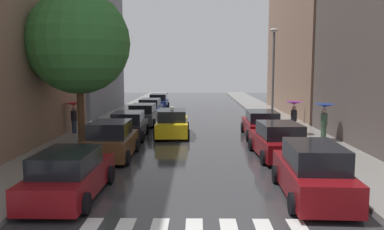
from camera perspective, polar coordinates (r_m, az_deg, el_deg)
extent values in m
cube|color=#323235|center=(31.19, 0.64, -0.75)|extent=(28.00, 72.00, 0.04)
cube|color=gray|center=(31.86, -11.13, -0.55)|extent=(3.00, 72.00, 0.15)
cube|color=gray|center=(31.83, 12.42, -0.59)|extent=(3.00, 72.00, 0.15)
cube|color=slate|center=(37.40, -16.67, 9.36)|extent=(6.00, 13.58, 11.87)
cube|color=maroon|center=(13.04, -17.55, -9.17)|extent=(1.87, 4.53, 0.75)
cube|color=black|center=(12.66, -17.99, -6.45)|extent=(1.63, 2.50, 0.62)
cylinder|color=black|center=(14.75, -19.04, -8.31)|extent=(0.23, 0.64, 0.64)
cylinder|color=black|center=(14.23, -12.04, -8.63)|extent=(0.23, 0.64, 0.64)
cylinder|color=black|center=(12.13, -24.01, -11.82)|extent=(0.23, 0.64, 0.64)
cylinder|color=black|center=(11.48, -15.53, -12.51)|extent=(0.23, 0.64, 0.64)
cube|color=brown|center=(18.17, -11.78, -4.36)|extent=(1.91, 4.09, 0.85)
cube|color=black|center=(17.84, -11.98, -2.05)|extent=(1.67, 2.25, 0.70)
cylinder|color=black|center=(19.72, -13.62, -4.36)|extent=(0.22, 0.64, 0.64)
cylinder|color=black|center=(19.35, -8.19, -4.45)|extent=(0.22, 0.64, 0.64)
cylinder|color=black|center=(17.18, -15.79, -6.08)|extent=(0.22, 0.64, 0.64)
cylinder|color=black|center=(16.76, -9.57, -6.23)|extent=(0.22, 0.64, 0.64)
cube|color=black|center=(23.24, -9.29, -1.99)|extent=(2.00, 4.42, 0.77)
cube|color=black|center=(22.93, -9.40, -0.34)|extent=(1.72, 2.45, 0.63)
cylinder|color=black|center=(24.82, -10.93, -2.03)|extent=(0.24, 0.65, 0.64)
cylinder|color=black|center=(24.57, -6.65, -2.04)|extent=(0.24, 0.65, 0.64)
cylinder|color=black|center=(22.03, -12.21, -3.17)|extent=(0.24, 0.65, 0.64)
cylinder|color=black|center=(21.75, -7.38, -3.20)|extent=(0.24, 0.65, 0.64)
cube|color=#474C51|center=(28.50, -7.19, -0.35)|extent=(1.95, 4.11, 0.76)
cube|color=black|center=(28.22, -7.28, 0.98)|extent=(1.69, 2.27, 0.62)
cylinder|color=black|center=(30.00, -8.54, -0.47)|extent=(0.23, 0.64, 0.64)
cylinder|color=black|center=(29.72, -5.00, -0.49)|extent=(0.23, 0.64, 0.64)
cylinder|color=black|center=(27.39, -9.56, -1.18)|extent=(0.23, 0.64, 0.64)
cylinder|color=black|center=(27.08, -5.69, -1.21)|extent=(0.23, 0.64, 0.64)
cube|color=navy|center=(33.65, -6.16, 0.74)|extent=(1.87, 4.37, 0.75)
cube|color=black|center=(33.37, -6.22, 1.87)|extent=(1.62, 2.42, 0.61)
cylinder|color=black|center=(35.22, -7.25, 0.62)|extent=(0.23, 0.64, 0.64)
cylinder|color=black|center=(34.97, -4.38, 0.61)|extent=(0.23, 0.64, 0.64)
cylinder|color=black|center=(32.41, -8.06, 0.07)|extent=(0.23, 0.64, 0.64)
cylinder|color=black|center=(32.15, -4.94, 0.06)|extent=(0.23, 0.64, 0.64)
cube|color=navy|center=(39.02, -4.94, 1.62)|extent=(1.90, 4.62, 0.80)
cube|color=black|center=(38.73, -4.97, 2.65)|extent=(1.63, 2.56, 0.65)
cylinder|color=black|center=(40.61, -6.03, 1.45)|extent=(0.24, 0.65, 0.64)
cylinder|color=black|center=(40.49, -3.53, 1.46)|extent=(0.24, 0.65, 0.64)
cylinder|color=black|center=(37.62, -6.44, 1.02)|extent=(0.24, 0.65, 0.64)
cylinder|color=black|center=(37.49, -3.75, 1.03)|extent=(0.24, 0.65, 0.64)
cube|color=maroon|center=(12.96, 17.26, -8.97)|extent=(1.95, 4.70, 0.88)
cube|color=black|center=(12.56, 17.64, -5.74)|extent=(1.65, 2.61, 0.72)
cylinder|color=black|center=(14.31, 12.28, -8.55)|extent=(0.25, 0.65, 0.64)
cylinder|color=black|center=(14.69, 19.13, -8.38)|extent=(0.25, 0.65, 0.64)
cylinder|color=black|center=(11.44, 14.72, -12.56)|extent=(0.25, 0.65, 0.64)
cylinder|color=black|center=(11.91, 23.20, -12.12)|extent=(0.25, 0.65, 0.64)
cube|color=maroon|center=(18.38, 12.57, -4.33)|extent=(2.15, 4.51, 0.80)
cube|color=black|center=(18.04, 12.80, -2.20)|extent=(1.82, 2.51, 0.65)
cylinder|color=black|center=(19.62, 8.73, -4.31)|extent=(0.25, 0.65, 0.64)
cylinder|color=black|center=(20.07, 14.22, -4.19)|extent=(0.25, 0.65, 0.64)
cylinder|color=black|center=(16.82, 10.55, -6.21)|extent=(0.25, 0.65, 0.64)
cylinder|color=black|center=(17.34, 16.89, -6.00)|extent=(0.25, 0.65, 0.64)
cube|color=maroon|center=(23.77, 10.18, -1.80)|extent=(2.01, 4.80, 0.77)
cube|color=black|center=(23.44, 10.30, -0.19)|extent=(1.74, 2.66, 0.63)
cylinder|color=black|center=(25.23, 7.51, -1.82)|extent=(0.23, 0.64, 0.64)
cylinder|color=black|center=(25.49, 11.80, -1.82)|extent=(0.23, 0.64, 0.64)
cylinder|color=black|center=(22.15, 8.29, -3.03)|extent=(0.23, 0.64, 0.64)
cylinder|color=black|center=(22.44, 13.16, -3.01)|extent=(0.23, 0.64, 0.64)
cube|color=yellow|center=(23.74, -2.92, -1.69)|extent=(2.01, 4.62, 0.80)
cube|color=black|center=(23.42, -2.95, -0.01)|extent=(1.71, 2.56, 0.65)
cube|color=#F2EDCC|center=(23.38, -2.95, 1.00)|extent=(0.21, 0.37, 0.18)
cylinder|color=black|center=(25.31, -4.91, -1.76)|extent=(0.24, 0.65, 0.64)
cylinder|color=black|center=(25.26, -0.72, -1.75)|extent=(0.24, 0.65, 0.64)
cylinder|color=black|center=(22.35, -5.40, -2.90)|extent=(0.24, 0.65, 0.64)
cylinder|color=black|center=(22.29, -0.65, -2.90)|extent=(0.24, 0.65, 0.64)
cylinder|color=brown|center=(24.13, 14.76, -1.80)|extent=(0.28, 0.28, 0.82)
cylinder|color=black|center=(24.03, 14.81, -0.06)|extent=(0.36, 0.36, 0.65)
sphere|color=tan|center=(23.98, 14.84, 1.01)|extent=(0.26, 0.26, 0.26)
cone|color=#8C1E8C|center=(23.96, 14.87, 1.71)|extent=(1.03, 1.03, 0.20)
cylinder|color=#333338|center=(23.99, 14.84, 0.82)|extent=(0.02, 0.02, 0.75)
cylinder|color=#38513D|center=(22.59, 18.83, -2.50)|extent=(0.28, 0.28, 0.84)
cylinder|color=#38513D|center=(22.49, 18.90, -0.61)|extent=(0.36, 0.36, 0.66)
sphere|color=tan|center=(22.43, 18.95, 0.56)|extent=(0.26, 0.26, 0.26)
cone|color=navy|center=(22.41, 18.98, 1.30)|extent=(1.08, 1.08, 0.20)
cylinder|color=#333338|center=(22.44, 18.94, 0.34)|extent=(0.02, 0.02, 0.75)
cylinder|color=navy|center=(24.83, -16.99, -1.69)|extent=(0.28, 0.28, 0.77)
cylinder|color=black|center=(24.74, -17.05, -0.10)|extent=(0.36, 0.36, 0.61)
sphere|color=tan|center=(24.70, -17.08, 0.88)|extent=(0.24, 0.24, 0.24)
cone|color=red|center=(24.67, -17.11, 1.54)|extent=(0.94, 0.94, 0.20)
cylinder|color=#333338|center=(24.70, -17.08, 0.72)|extent=(0.02, 0.02, 0.71)
cylinder|color=#513823|center=(20.75, -16.07, -0.12)|extent=(0.36, 0.36, 3.04)
sphere|color=#337433|center=(20.65, -16.41, 10.23)|extent=(5.22, 5.22, 5.22)
cylinder|color=#595B60|center=(28.59, 11.88, 5.33)|extent=(0.16, 0.16, 6.54)
ellipsoid|color=beige|center=(28.72, 12.05, 12.17)|extent=(0.60, 0.28, 0.24)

